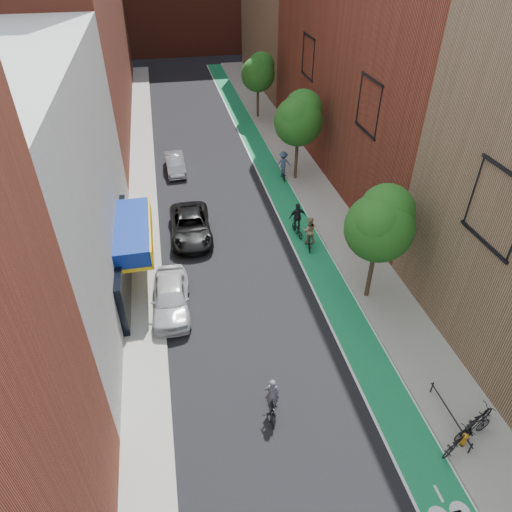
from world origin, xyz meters
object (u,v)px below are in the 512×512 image
parked_car_white (171,297)px  cyclist_lane_far (283,166)px  parked_car_black (191,226)px  parked_car_silver (175,164)px  cyclist_lead (272,403)px  cyclist_lane_mid (297,222)px  fire_hydrant (464,439)px  cyclist_lane_near (309,235)px

parked_car_white → cyclist_lane_far: bearing=57.7°
parked_car_black → cyclist_lane_far: (7.70, 6.57, 0.30)m
parked_car_silver → cyclist_lead: (2.39, -23.17, -0.03)m
parked_car_silver → cyclist_lane_far: cyclist_lane_far is taller
parked_car_black → cyclist_lead: cyclist_lead is taller
cyclist_lead → cyclist_lane_far: (5.68, 20.23, 0.42)m
parked_car_black → cyclist_lane_mid: 6.73m
fire_hydrant → cyclist_lead: bearing=156.4°
cyclist_lead → cyclist_lane_mid: (4.60, 12.45, 0.26)m
parked_car_black → parked_car_silver: 9.52m
parked_car_black → cyclist_lead: bearing=-80.2°
cyclist_lead → fire_hydrant: 7.36m
parked_car_silver → cyclist_lane_near: (7.29, -12.23, 0.23)m
parked_car_white → cyclist_lane_near: (8.52, 3.88, 0.10)m
cyclist_lead → cyclist_lane_near: (4.90, 10.94, 0.26)m
cyclist_lane_near → parked_car_white: bearing=35.2°
cyclist_lead → fire_hydrant: cyclist_lead is taller
parked_car_white → fire_hydrant: size_ratio=7.03×
cyclist_lane_mid → parked_car_silver: bearing=-63.0°
cyclist_lane_near → cyclist_lead: bearing=76.6°
cyclist_lane_far → fire_hydrant: 23.21m
cyclist_lead → cyclist_lane_far: bearing=-94.3°
parked_car_black → parked_car_silver: size_ratio=1.34×
parked_car_white → fire_hydrant: bearing=-41.1°
parked_car_silver → cyclist_lane_far: 8.59m
parked_car_black → fire_hydrant: parked_car_black is taller
cyclist_lane_far → cyclist_lane_mid: bearing=85.2°
parked_car_black → cyclist_lane_far: cyclist_lane_far is taller
parked_car_black → fire_hydrant: size_ratio=8.13×
parked_car_silver → cyclist_lane_far: size_ratio=1.82×
cyclist_lane_far → cyclist_lane_near: bearing=88.4°
parked_car_silver → fire_hydrant: 27.67m
parked_car_silver → cyclist_lane_near: 14.24m
cyclist_lane_mid → cyclist_lane_far: bearing=-104.0°
cyclist_lane_near → cyclist_lane_far: bearing=-84.1°
parked_car_black → cyclist_lane_mid: (6.62, -1.21, 0.14)m
parked_car_black → fire_hydrant: 18.78m
parked_car_white → cyclist_lane_far: size_ratio=2.11×
cyclist_lead → fire_hydrant: size_ratio=2.90×
cyclist_lead → fire_hydrant: bearing=167.8°
parked_car_black → parked_car_silver: (-0.36, 9.51, -0.09)m
parked_car_black → fire_hydrant: (8.77, -16.61, -0.25)m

